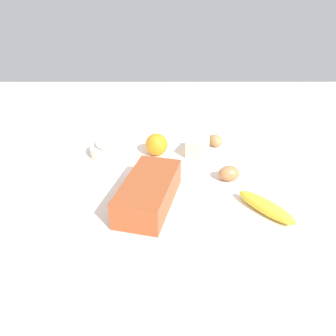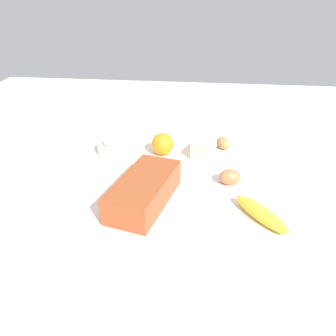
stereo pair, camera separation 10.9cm
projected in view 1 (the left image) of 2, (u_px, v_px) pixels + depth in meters
ground_plane at (168, 181)px, 1.11m from camera, size 2.40×2.40×0.02m
loaf_pan at (149, 191)px, 0.97m from camera, size 0.30×0.19×0.08m
flour_bowl at (111, 147)px, 1.25m from camera, size 0.15×0.15×0.07m
banana at (267, 207)px, 0.94m from camera, size 0.18×0.15×0.04m
orange_fruit at (157, 144)px, 1.24m from camera, size 0.08×0.08×0.08m
butter_block at (198, 148)px, 1.25m from camera, size 0.11×0.09×0.06m
egg_near_butter at (230, 173)px, 1.09m from camera, size 0.06×0.07×0.05m
egg_beside_bowl at (215, 141)px, 1.32m from camera, size 0.08×0.08×0.05m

